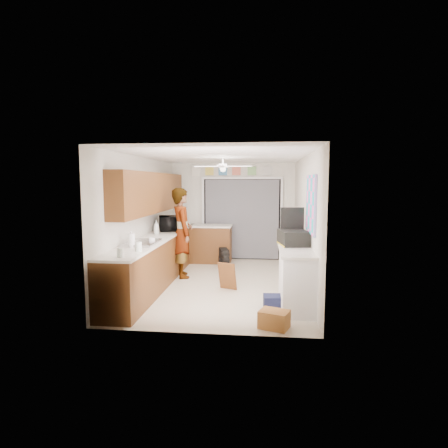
{
  "coord_description": "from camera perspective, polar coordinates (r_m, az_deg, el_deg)",
  "views": [
    {
      "loc": [
        0.81,
        -7.23,
        2.0
      ],
      "look_at": [
        0.0,
        0.4,
        1.15
      ],
      "focal_mm": 30.0,
      "sensor_mm": 36.0,
      "label": 1
    }
  ],
  "objects": [
    {
      "name": "door_trim_head",
      "position": [
        9.69,
        2.77,
        7.03
      ],
      "size": [
        2.1,
        0.04,
        0.06
      ],
      "primitive_type": "cube",
      "color": "white",
      "rests_on": "wall_back"
    },
    {
      "name": "man",
      "position": [
        7.95,
        -6.42,
        -1.34
      ],
      "size": [
        0.68,
        0.81,
        1.89
      ],
      "primitive_type": "imported",
      "rotation": [
        0.0,
        0.0,
        1.96
      ],
      "color": "white",
      "rests_on": "floor"
    },
    {
      "name": "soap_bottle",
      "position": [
        7.9,
        -10.27,
        -0.43
      ],
      "size": [
        0.13,
        0.13,
        0.29
      ],
      "primitive_type": "imported",
      "rotation": [
        0.0,
        0.0,
        0.17
      ],
      "color": "silver",
      "rests_on": "left_countertop"
    },
    {
      "name": "header_frame_1",
      "position": [
        9.76,
        -0.17,
        8.08
      ],
      "size": [
        0.22,
        0.02,
        0.22
      ],
      "primitive_type": "cube",
      "color": "#4587BA",
      "rests_on": "wall_back"
    },
    {
      "name": "cabinet_door_panel",
      "position": [
        7.06,
        0.5,
        -7.94
      ],
      "size": [
        0.37,
        0.26,
        0.52
      ],
      "primitive_type": "cube",
      "rotation": [
        0.21,
        0.0,
        -0.39
      ],
      "color": "brown",
      "rests_on": "floor"
    },
    {
      "name": "jar_a",
      "position": [
        5.95,
        -12.91,
        -3.37
      ],
      "size": [
        0.13,
        0.13,
        0.15
      ],
      "primitive_type": "cylinder",
      "rotation": [
        0.0,
        0.0,
        -0.25
      ],
      "color": "silver",
      "rests_on": "left_countertop"
    },
    {
      "name": "wall_left",
      "position": [
        7.66,
        -12.31,
        0.55
      ],
      "size": [
        0.0,
        5.0,
        5.0
      ],
      "primitive_type": "plane",
      "rotation": [
        1.57,
        0.0,
        1.57
      ],
      "color": "beige",
      "rests_on": "ground"
    },
    {
      "name": "door_trim_left",
      "position": [
        9.85,
        -3.2,
        0.78
      ],
      "size": [
        0.06,
        0.04,
        2.1
      ],
      "primitive_type": "cube",
      "color": "white",
      "rests_on": "wall_back"
    },
    {
      "name": "wall_front",
      "position": [
        4.86,
        -3.63,
        -2.58
      ],
      "size": [
        3.2,
        0.0,
        3.2
      ],
      "primitive_type": "plane",
      "rotation": [
        -1.57,
        0.0,
        0.0
      ],
      "color": "beige",
      "rests_on": "ground"
    },
    {
      "name": "wall_right",
      "position": [
        7.31,
        12.23,
        0.29
      ],
      "size": [
        0.0,
        5.0,
        5.0
      ],
      "primitive_type": "plane",
      "rotation": [
        1.57,
        0.0,
        -1.57
      ],
      "color": "beige",
      "rests_on": "ground"
    },
    {
      "name": "back_opening_recess",
      "position": [
        9.76,
        2.75,
        0.73
      ],
      "size": [
        2.0,
        0.06,
        2.1
      ],
      "primitive_type": "cube",
      "color": "black",
      "rests_on": "wall_back"
    },
    {
      "name": "faucet",
      "position": [
        6.71,
        -13.98,
        -2.01
      ],
      "size": [
        0.03,
        0.03,
        0.22
      ],
      "primitive_type": "cylinder",
      "color": "silver",
      "rests_on": "left_countertop"
    },
    {
      "name": "navy_crate",
      "position": [
        6.15,
        7.69,
        -11.7
      ],
      "size": [
        0.36,
        0.31,
        0.21
      ],
      "primitive_type": "cube",
      "rotation": [
        0.0,
        0.0,
        0.08
      ],
      "color": "black",
      "rests_on": "floor"
    },
    {
      "name": "header_frame_3",
      "position": [
        9.71,
        4.27,
        8.08
      ],
      "size": [
        0.22,
        0.02,
        0.22
      ],
      "primitive_type": "cube",
      "color": "#7FB969",
      "rests_on": "wall_back"
    },
    {
      "name": "left_base_cabinets",
      "position": [
        7.69,
        -10.04,
        -5.4
      ],
      "size": [
        0.6,
        4.8,
        0.9
      ],
      "primitive_type": "cube",
      "color": "brown",
      "rests_on": "floor"
    },
    {
      "name": "sink_basin",
      "position": [
        6.66,
        -12.42,
        -2.86
      ],
      "size": [
        0.5,
        0.76,
        0.06
      ],
      "primitive_type": "cube",
      "color": "silver",
      "rests_on": "left_countertop"
    },
    {
      "name": "cup",
      "position": [
        6.74,
        -10.95,
        -2.46
      ],
      "size": [
        0.15,
        0.15,
        0.09
      ],
      "primitive_type": "imported",
      "rotation": [
        0.0,
        0.0,
        0.37
      ],
      "color": "white",
      "rests_on": "left_countertop"
    },
    {
      "name": "right_counter_base",
      "position": [
        6.25,
        10.93,
        -8.16
      ],
      "size": [
        0.5,
        1.4,
        0.9
      ],
      "primitive_type": "cube",
      "color": "white",
      "rests_on": "floor"
    },
    {
      "name": "ceiling_fan",
      "position": [
        7.48,
        -0.16,
        8.77
      ],
      "size": [
        1.14,
        1.14,
        0.24
      ],
      "primitive_type": "cube",
      "color": "white",
      "rests_on": "ceiling"
    },
    {
      "name": "suitcase_rim",
      "position": [
        6.51,
        10.49,
        -3.03
      ],
      "size": [
        0.54,
        0.65,
        0.02
      ],
      "primitive_type": "cube",
      "rotation": [
        0.0,
        0.0,
        0.18
      ],
      "color": "yellow",
      "rests_on": "suitcase"
    },
    {
      "name": "curtain_panel",
      "position": [
        9.73,
        2.73,
        0.71
      ],
      "size": [
        1.9,
        0.03,
        2.05
      ],
      "primitive_type": "cube",
      "color": "slate",
      "rests_on": "wall_back"
    },
    {
      "name": "floor",
      "position": [
        7.55,
        -0.33,
        -9.05
      ],
      "size": [
        5.0,
        5.0,
        0.0
      ],
      "primitive_type": "plane",
      "color": "beige",
      "rests_on": "ground"
    },
    {
      "name": "header_frame_0",
      "position": [
        9.81,
        -2.23,
        8.07
      ],
      "size": [
        0.22,
        0.02,
        0.22
      ],
      "primitive_type": "cube",
      "color": "#DBC649",
      "rests_on": "wall_back"
    },
    {
      "name": "door_trim_right",
      "position": [
        9.73,
        8.74,
        0.65
      ],
      "size": [
        0.06,
        0.04,
        2.1
      ],
      "primitive_type": "cube",
      "color": "white",
      "rests_on": "wall_back"
    },
    {
      "name": "header_frame_4",
      "position": [
        9.71,
        6.66,
        8.05
      ],
      "size": [
        0.22,
        0.02,
        0.22
      ],
      "primitive_type": "cube",
      "color": "beige",
      "rests_on": "wall_back"
    },
    {
      "name": "abstract_painting",
      "position": [
        6.29,
        13.09,
        2.96
      ],
      "size": [
        0.03,
        1.15,
        0.95
      ],
      "primitive_type": "cube",
      "color": "#FF5DC4",
      "rests_on": "wall_right"
    },
    {
      "name": "jar_b",
      "position": [
        5.55,
        -15.54,
        -4.22
      ],
      "size": [
        0.09,
        0.09,
        0.14
      ],
      "primitive_type": "cylinder",
      "rotation": [
        0.0,
        0.0,
        0.0
      ],
      "color": "silver",
      "rests_on": "left_countertop"
    },
    {
      "name": "left_countertop",
      "position": [
        7.61,
        -10.04,
        -1.94
      ],
      "size": [
        0.62,
        4.8,
        0.04
      ],
      "primitive_type": "cube",
      "color": "white",
      "rests_on": "left_base_cabinets"
    },
    {
      "name": "dog",
      "position": [
        8.9,
        -0.01,
        -5.02
      ],
      "size": [
        0.43,
        0.68,
        0.5
      ],
      "primitive_type": "cube",
      "rotation": [
        0.0,
        0.0,
        0.26
      ],
      "color": "black",
      "rests_on": "floor"
    },
    {
      "name": "header_frame_2",
      "position": [
        9.73,
        1.89,
        8.09
      ],
      "size": [
        0.22,
        0.02,
        0.22
      ],
      "primitive_type": "cube",
      "color": "#DE6B53",
      "rests_on": "wall_back"
    },
    {
      "name": "suitcase",
      "position": [
        6.49,
        10.51,
        -2.07
      ],
      "size": [
        0.54,
        0.65,
        0.25
      ],
      "primitive_type": "cube",
      "rotation": [
        0.0,
        0.0,
        0.18
      ],
      "color": "black",
      "rests_on": "right_counter_top"
    },
    {
      "name": "peninsula_top",
      "position": [
        9.39,
        -2.0,
        -0.29
      ],
      "size": [
        1.04,
        0.64,
        0.04
      ],
      "primitive_type": "cube",
      "color": "white",
      "rests_on": "peninsula_base"
    },
    {
      "name": "wall_back",
      "position": [
        9.79,
        1.3,
        1.93
      ],
      "size": [
        3.2,
        0.0,
        3.2
      ],
      "primitive_type": "plane",
      "rotation": [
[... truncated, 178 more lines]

